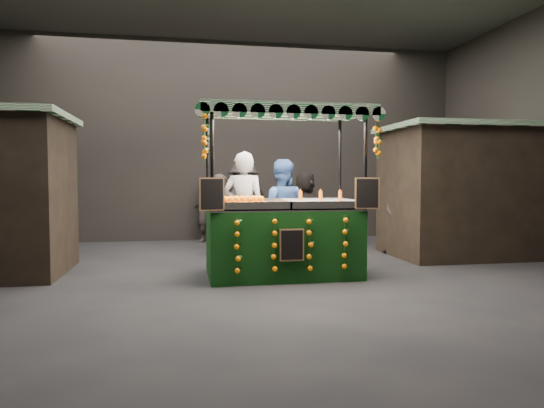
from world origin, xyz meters
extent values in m
plane|color=black|center=(0.00, 0.00, 0.00)|extent=(12.00, 12.00, 0.00)
cube|color=black|center=(0.00, 5.00, 2.50)|extent=(12.00, 0.10, 5.00)
cube|color=black|center=(0.00, -5.00, 2.50)|extent=(12.00, 0.10, 5.00)
cube|color=black|center=(4.40, 1.50, 1.25)|extent=(2.80, 2.00, 2.50)
cube|color=#125326|center=(4.40, 1.50, 2.55)|extent=(3.00, 2.20, 0.10)
cube|color=black|center=(0.44, 0.10, 0.53)|extent=(2.34, 1.28, 1.06)
cube|color=silver|center=(0.44, 0.10, 1.09)|extent=(2.34, 1.28, 0.04)
cylinder|color=black|center=(-0.69, -0.51, 1.28)|extent=(0.05, 0.05, 2.56)
cylinder|color=black|center=(1.58, -0.51, 1.28)|extent=(0.05, 0.05, 2.56)
cylinder|color=black|center=(-0.69, 0.70, 1.28)|extent=(0.05, 0.05, 2.56)
cylinder|color=black|center=(1.58, 0.70, 1.28)|extent=(0.05, 0.05, 2.56)
cube|color=#125326|center=(0.44, 0.10, 2.60)|extent=(2.61, 1.54, 0.09)
cube|color=silver|center=(1.08, 0.10, 1.15)|extent=(1.04, 1.15, 0.09)
cube|color=black|center=(-0.71, -0.57, 1.33)|extent=(0.36, 0.10, 0.47)
cube|color=black|center=(1.59, -0.57, 1.33)|extent=(0.36, 0.10, 0.47)
cube|color=black|center=(0.44, -0.58, 0.59)|extent=(0.36, 0.03, 0.47)
imported|color=gray|center=(-0.07, 0.92, 1.00)|extent=(0.84, 0.67, 2.01)
imported|color=navy|center=(0.62, 1.09, 0.94)|extent=(1.06, 0.91, 1.89)
imported|color=#2B2623|center=(-0.35, 2.25, 0.82)|extent=(0.67, 0.52, 1.64)
imported|color=black|center=(3.28, 1.83, 0.83)|extent=(1.00, 0.93, 1.65)
imported|color=#2C2624|center=(0.40, 4.20, 0.93)|extent=(1.18, 0.88, 1.86)
imported|color=#292422|center=(0.25, 3.57, 0.96)|extent=(1.40, 1.37, 1.93)
imported|color=#292322|center=(-3.68, 3.01, 0.82)|extent=(0.93, 0.77, 1.63)
imported|color=black|center=(1.69, 3.52, 0.86)|extent=(1.25, 1.62, 1.71)
imported|color=#2D2524|center=(-0.63, 4.60, 0.75)|extent=(0.46, 0.61, 1.51)
camera|label=1|loc=(-1.12, -7.52, 1.55)|focal=32.56mm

